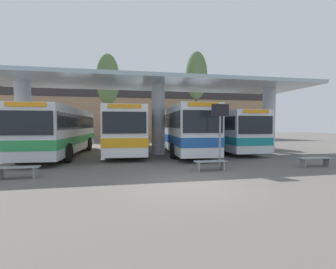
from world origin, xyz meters
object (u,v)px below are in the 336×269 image
at_px(info_sign_platform, 220,123).
at_px(waiting_bench_far_platform, 315,160).
at_px(transit_bus_far_right_bay, 218,129).
at_px(poplar_tree_behind_left, 196,76).
at_px(transit_bus_left_bay, 62,130).
at_px(waiting_bench_near_pillar, 18,170).
at_px(transit_bus_right_bay, 180,128).
at_px(waiting_bench_mid_platform, 210,163).
at_px(poplar_tree_behind_right, 108,80).
at_px(parked_car_street, 122,133).
at_px(transit_bus_center_bay, 129,129).

bearing_deg(info_sign_platform, waiting_bench_far_platform, -7.97).
relative_size(transit_bus_far_right_bay, waiting_bench_far_platform, 6.76).
relative_size(transit_bus_far_right_bay, poplar_tree_behind_left, 1.10).
bearing_deg(transit_bus_left_bay, waiting_bench_near_pillar, 93.10).
xyz_separation_m(transit_bus_right_bay, waiting_bench_mid_platform, (-0.39, -7.80, -1.54)).
height_order(transit_bus_far_right_bay, info_sign_platform, info_sign_platform).
height_order(transit_bus_left_bay, waiting_bench_mid_platform, transit_bus_left_bay).
xyz_separation_m(waiting_bench_near_pillar, poplar_tree_behind_right, (2.31, 15.99, 6.73)).
relative_size(transit_bus_left_bay, waiting_bench_far_platform, 5.92).
bearing_deg(waiting_bench_near_pillar, poplar_tree_behind_right, 81.76).
bearing_deg(transit_bus_far_right_bay, transit_bus_right_bay, 15.80).
relative_size(transit_bus_left_bay, transit_bus_right_bay, 0.86).
bearing_deg(transit_bus_left_bay, waiting_bench_far_platform, 155.63).
bearing_deg(transit_bus_far_right_bay, info_sign_platform, 68.07).
bearing_deg(poplar_tree_behind_left, transit_bus_far_right_bay, -92.57).
height_order(waiting_bench_mid_platform, poplar_tree_behind_right, poplar_tree_behind_right).
relative_size(waiting_bench_mid_platform, waiting_bench_far_platform, 0.86).
bearing_deg(info_sign_platform, transit_bus_far_right_bay, 67.56).
xyz_separation_m(waiting_bench_far_platform, info_sign_platform, (-4.91, 0.69, 1.91)).
bearing_deg(parked_car_street, waiting_bench_near_pillar, -101.49).
distance_m(transit_bus_center_bay, waiting_bench_far_platform, 12.91).
xyz_separation_m(transit_bus_left_bay, waiting_bench_far_platform, (13.95, -6.86, -1.47)).
relative_size(waiting_bench_far_platform, poplar_tree_behind_right, 0.18).
bearing_deg(parked_car_street, poplar_tree_behind_right, -109.51).
xyz_separation_m(poplar_tree_behind_left, parked_car_street, (-8.79, 4.26, -6.90)).
relative_size(transit_bus_far_right_bay, waiting_bench_mid_platform, 7.83).
relative_size(transit_bus_left_bay, transit_bus_center_bay, 0.85).
height_order(transit_bus_left_bay, info_sign_platform, transit_bus_left_bay).
bearing_deg(waiting_bench_far_platform, parked_car_street, 116.20).
relative_size(transit_bus_center_bay, waiting_bench_far_platform, 6.96).
distance_m(transit_bus_center_bay, waiting_bench_mid_platform, 9.65).
bearing_deg(waiting_bench_far_platform, waiting_bench_mid_platform, 180.00).
height_order(transit_bus_far_right_bay, poplar_tree_behind_left, poplar_tree_behind_left).
height_order(waiting_bench_far_platform, parked_car_street, parked_car_street).
bearing_deg(transit_bus_right_bay, poplar_tree_behind_right, -51.38).
relative_size(transit_bus_right_bay, transit_bus_far_right_bay, 1.02).
height_order(waiting_bench_far_platform, info_sign_platform, info_sign_platform).
bearing_deg(transit_bus_left_bay, transit_bus_far_right_bay, -169.22).
bearing_deg(poplar_tree_behind_right, info_sign_platform, -66.75).
height_order(transit_bus_right_bay, waiting_bench_far_platform, transit_bus_right_bay).
xyz_separation_m(transit_bus_far_right_bay, poplar_tree_behind_right, (-9.93, 7.17, 5.32)).
height_order(transit_bus_center_bay, poplar_tree_behind_right, poplar_tree_behind_right).
distance_m(waiting_bench_near_pillar, poplar_tree_behind_left, 21.80).
xyz_separation_m(transit_bus_right_bay, waiting_bench_far_platform, (5.28, -7.80, -1.54)).
xyz_separation_m(transit_bus_center_bay, parked_car_street, (-0.69, 11.55, -0.78)).
distance_m(transit_bus_right_bay, poplar_tree_behind_right, 11.51).
distance_m(info_sign_platform, poplar_tree_behind_right, 17.33).
bearing_deg(waiting_bench_mid_platform, poplar_tree_behind_left, 74.56).
xyz_separation_m(waiting_bench_mid_platform, parked_car_street, (-4.35, 20.35, 0.73)).
relative_size(waiting_bench_far_platform, poplar_tree_behind_left, 0.16).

